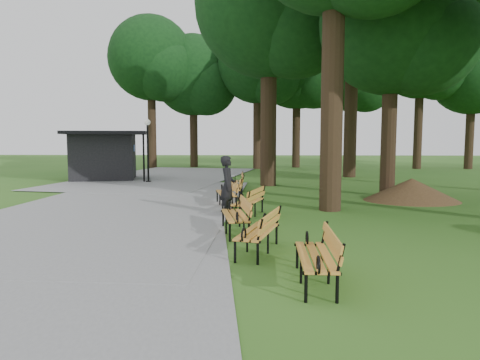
{
  "coord_description": "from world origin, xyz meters",
  "views": [
    {
      "loc": [
        0.77,
        -11.68,
        2.33
      ],
      "look_at": [
        0.24,
        1.13,
        1.1
      ],
      "focal_mm": 32.27,
      "sensor_mm": 36.0,
      "label": 1
    }
  ],
  "objects_px": {
    "dirt_mound": "(412,190)",
    "bench_1": "(258,232)",
    "bench_6": "(236,183)",
    "bench_0": "(315,257)",
    "bench_3": "(248,202)",
    "bench_4": "(226,193)",
    "bench_2": "(235,216)",
    "lamp_post": "(148,138)",
    "bench_5": "(235,188)",
    "lawn_tree_4": "(353,26)",
    "kiosk": "(104,156)",
    "lawn_tree_1": "(392,22)",
    "lawn_tree_2": "(269,4)",
    "person": "(228,186)"
  },
  "relations": [
    {
      "from": "dirt_mound",
      "to": "bench_1",
      "type": "relative_size",
      "value": 1.56
    },
    {
      "from": "dirt_mound",
      "to": "bench_6",
      "type": "distance_m",
      "value": 7.05
    },
    {
      "from": "dirt_mound",
      "to": "bench_0",
      "type": "relative_size",
      "value": 1.56
    },
    {
      "from": "bench_3",
      "to": "bench_4",
      "type": "xyz_separation_m",
      "value": [
        -0.81,
        1.98,
        0.0
      ]
    },
    {
      "from": "bench_1",
      "to": "bench_2",
      "type": "bearing_deg",
      "value": -148.05
    },
    {
      "from": "lamp_post",
      "to": "bench_5",
      "type": "distance_m",
      "value": 8.08
    },
    {
      "from": "lawn_tree_4",
      "to": "bench_0",
      "type": "bearing_deg",
      "value": -103.34
    },
    {
      "from": "bench_0",
      "to": "bench_6",
      "type": "height_order",
      "value": "same"
    },
    {
      "from": "bench_2",
      "to": "bench_5",
      "type": "relative_size",
      "value": 1.0
    },
    {
      "from": "bench_5",
      "to": "bench_2",
      "type": "bearing_deg",
      "value": 4.11
    },
    {
      "from": "bench_6",
      "to": "bench_2",
      "type": "bearing_deg",
      "value": -0.28
    },
    {
      "from": "kiosk",
      "to": "bench_1",
      "type": "xyz_separation_m",
      "value": [
        8.7,
        -15.4,
        -0.93
      ]
    },
    {
      "from": "lamp_post",
      "to": "bench_1",
      "type": "relative_size",
      "value": 1.77
    },
    {
      "from": "bench_0",
      "to": "bench_2",
      "type": "relative_size",
      "value": 1.0
    },
    {
      "from": "lawn_tree_1",
      "to": "lawn_tree_2",
      "type": "xyz_separation_m",
      "value": [
        -4.77,
        3.75,
        1.9
      ]
    },
    {
      "from": "bench_6",
      "to": "lawn_tree_4",
      "type": "xyz_separation_m",
      "value": [
        6.53,
        8.05,
        8.55
      ]
    },
    {
      "from": "person",
      "to": "bench_5",
      "type": "distance_m",
      "value": 3.56
    },
    {
      "from": "person",
      "to": "bench_2",
      "type": "bearing_deg",
      "value": -167.42
    },
    {
      "from": "lamp_post",
      "to": "dirt_mound",
      "type": "xyz_separation_m",
      "value": [
        11.6,
        -6.26,
        -1.97
      ]
    },
    {
      "from": "bench_0",
      "to": "lamp_post",
      "type": "bearing_deg",
      "value": -156.01
    },
    {
      "from": "person",
      "to": "lamp_post",
      "type": "xyz_separation_m",
      "value": [
        -4.9,
        9.61,
        1.49
      ]
    },
    {
      "from": "lawn_tree_1",
      "to": "lawn_tree_2",
      "type": "relative_size",
      "value": 0.79
    },
    {
      "from": "bench_0",
      "to": "lawn_tree_4",
      "type": "height_order",
      "value": "lawn_tree_4"
    },
    {
      "from": "bench_6",
      "to": "lawn_tree_4",
      "type": "distance_m",
      "value": 13.44
    },
    {
      "from": "kiosk",
      "to": "lawn_tree_4",
      "type": "distance_m",
      "value": 16.4
    },
    {
      "from": "person",
      "to": "bench_2",
      "type": "height_order",
      "value": "person"
    },
    {
      "from": "bench_5",
      "to": "lawn_tree_2",
      "type": "height_order",
      "value": "lawn_tree_2"
    },
    {
      "from": "dirt_mound",
      "to": "bench_5",
      "type": "xyz_separation_m",
      "value": [
        -6.66,
        0.17,
        0.01
      ]
    },
    {
      "from": "bench_0",
      "to": "lawn_tree_1",
      "type": "xyz_separation_m",
      "value": [
        4.37,
        10.94,
        6.46
      ]
    },
    {
      "from": "bench_0",
      "to": "kiosk",
      "type": "bearing_deg",
      "value": -149.94
    },
    {
      "from": "bench_3",
      "to": "lawn_tree_4",
      "type": "bearing_deg",
      "value": 172.6
    },
    {
      "from": "bench_1",
      "to": "lawn_tree_4",
      "type": "bearing_deg",
      "value": 177.33
    },
    {
      "from": "lawn_tree_2",
      "to": "lawn_tree_4",
      "type": "height_order",
      "value": "lawn_tree_2"
    },
    {
      "from": "bench_0",
      "to": "bench_2",
      "type": "xyz_separation_m",
      "value": [
        -1.48,
        3.64,
        0.0
      ]
    },
    {
      "from": "dirt_mound",
      "to": "lawn_tree_2",
      "type": "xyz_separation_m",
      "value": [
        -5.27,
        5.16,
        8.37
      ]
    },
    {
      "from": "bench_3",
      "to": "lawn_tree_1",
      "type": "bearing_deg",
      "value": 147.32
    },
    {
      "from": "bench_1",
      "to": "person",
      "type": "bearing_deg",
      "value": -153.37
    },
    {
      "from": "lawn_tree_1",
      "to": "bench_6",
      "type": "bearing_deg",
      "value": 173.06
    },
    {
      "from": "bench_4",
      "to": "lawn_tree_1",
      "type": "bearing_deg",
      "value": 103.27
    },
    {
      "from": "lawn_tree_2",
      "to": "bench_1",
      "type": "bearing_deg",
      "value": -92.32
    },
    {
      "from": "bench_1",
      "to": "lawn_tree_2",
      "type": "height_order",
      "value": "lawn_tree_2"
    },
    {
      "from": "kiosk",
      "to": "dirt_mound",
      "type": "xyz_separation_m",
      "value": [
        14.49,
        -7.71,
        -0.95
      ]
    },
    {
      "from": "lamp_post",
      "to": "dirt_mound",
      "type": "distance_m",
      "value": 13.33
    },
    {
      "from": "kiosk",
      "to": "lawn_tree_4",
      "type": "xyz_separation_m",
      "value": [
        14.31,
        2.5,
        7.62
      ]
    },
    {
      "from": "bench_5",
      "to": "bench_3",
      "type": "bearing_deg",
      "value": 10.07
    },
    {
      "from": "dirt_mound",
      "to": "lawn_tree_2",
      "type": "bearing_deg",
      "value": 135.63
    },
    {
      "from": "dirt_mound",
      "to": "bench_6",
      "type": "bearing_deg",
      "value": 162.18
    },
    {
      "from": "lamp_post",
      "to": "bench_0",
      "type": "bearing_deg",
      "value": -66.91
    },
    {
      "from": "bench_3",
      "to": "bench_0",
      "type": "bearing_deg",
      "value": 27.21
    },
    {
      "from": "bench_6",
      "to": "bench_0",
      "type": "bearing_deg",
      "value": 6.06
    }
  ]
}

